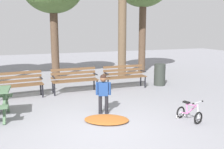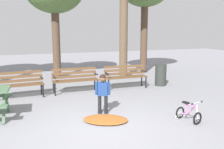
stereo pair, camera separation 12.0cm
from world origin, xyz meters
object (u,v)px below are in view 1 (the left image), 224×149
Objects in this scene: kids_bicycle at (189,113)px; trash_bin at (160,75)px; park_bench_left at (75,78)px; child_standing at (103,91)px; park_bench_far_left at (17,83)px; park_bench_right at (124,75)px.

trash_bin is (1.45, 3.73, 0.22)m from kids_bicycle.
trash_bin is at bearing 68.78° from kids_bicycle.
park_bench_left is at bearing 178.20° from trash_bin.
park_bench_left reaches higher than kids_bicycle.
trash_bin is at bearing -1.80° from park_bench_left.
park_bench_left is 1.52× the size of child_standing.
park_bench_far_left is 2.63× the size of kids_bicycle.
park_bench_far_left is 5.30m from trash_bin.
park_bench_far_left reaches higher than kids_bicycle.
park_bench_left is 1.90m from park_bench_right.
park_bench_left is 4.31m from kids_bicycle.
park_bench_left is 1.00× the size of park_bench_right.
park_bench_far_left reaches higher than trash_bin.
child_standing is (2.09, -2.42, 0.11)m from park_bench_far_left.
child_standing reaches higher than trash_bin.
park_bench_right is 2.59× the size of kids_bicycle.
park_bench_far_left is 3.20m from child_standing.
kids_bicycle is (1.76, -1.31, -0.42)m from child_standing.
park_bench_right is 1.50m from trash_bin.
child_standing is 1.25× the size of trash_bin.
trash_bin is at bearing -2.66° from park_bench_right.
child_standing is 4.02m from trash_bin.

